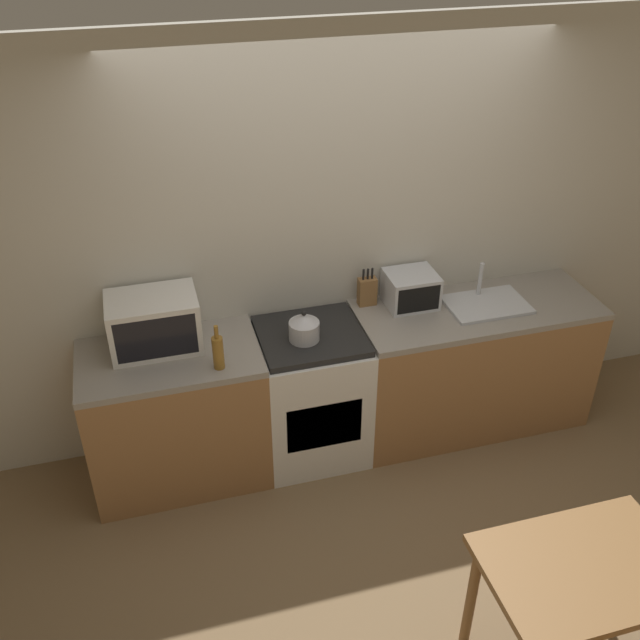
{
  "coord_description": "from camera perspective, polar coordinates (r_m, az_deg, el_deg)",
  "views": [
    {
      "loc": [
        -1.15,
        -2.54,
        3.26
      ],
      "look_at": [
        -0.23,
        0.76,
        1.05
      ],
      "focal_mm": 40.0,
      "sensor_mm": 36.0,
      "label": 1
    }
  ],
  "objects": [
    {
      "name": "counter_right_run",
      "position": [
        4.84,
        11.95,
        -3.5
      ],
      "size": [
        1.55,
        0.62,
        0.9
      ],
      "color": "olive",
      "rests_on": "ground_plane"
    },
    {
      "name": "bottle",
      "position": [
        3.93,
        -8.16,
        -2.53
      ],
      "size": [
        0.06,
        0.06,
        0.27
      ],
      "color": "olive",
      "rests_on": "counter_left_run"
    },
    {
      "name": "dining_table",
      "position": [
        3.5,
        20.2,
        -19.11
      ],
      "size": [
        0.87,
        0.6,
        0.73
      ],
      "color": "brown",
      "rests_on": "ground_plane"
    },
    {
      "name": "knife_block",
      "position": [
        4.48,
        3.79,
        2.33
      ],
      "size": [
        0.11,
        0.07,
        0.25
      ],
      "color": "brown",
      "rests_on": "counter_right_run"
    },
    {
      "name": "counter_left_run",
      "position": [
        4.41,
        -11.39,
        -7.55
      ],
      "size": [
        1.04,
        0.62,
        0.9
      ],
      "color": "olive",
      "rests_on": "ground_plane"
    },
    {
      "name": "sink_basin",
      "position": [
        4.61,
        13.16,
        1.32
      ],
      "size": [
        0.51,
        0.35,
        0.24
      ],
      "color": "silver",
      "rests_on": "counter_right_run"
    },
    {
      "name": "toaster_oven",
      "position": [
        4.49,
        7.28,
        2.45
      ],
      "size": [
        0.31,
        0.27,
        0.21
      ],
      "color": "silver",
      "rests_on": "counter_right_run"
    },
    {
      "name": "kettle",
      "position": [
        4.14,
        -1.28,
        -0.57
      ],
      "size": [
        0.18,
        0.18,
        0.2
      ],
      "color": "#B7B7BC",
      "rests_on": "stove_range"
    },
    {
      "name": "microwave",
      "position": [
        4.14,
        -13.15,
        -0.21
      ],
      "size": [
        0.51,
        0.35,
        0.32
      ],
      "color": "silver",
      "rests_on": "counter_left_run"
    },
    {
      "name": "ground_plane",
      "position": [
        4.29,
        5.95,
        -16.89
      ],
      "size": [
        16.0,
        16.0,
        0.0
      ],
      "primitive_type": "plane",
      "color": "brown"
    },
    {
      "name": "wall_back",
      "position": [
        4.38,
        1.33,
        6.2
      ],
      "size": [
        10.0,
        0.06,
        2.6
      ],
      "color": "beige",
      "rests_on": "ground_plane"
    },
    {
      "name": "stove_range",
      "position": [
        4.5,
        -0.71,
        -5.86
      ],
      "size": [
        0.64,
        0.62,
        0.9
      ],
      "color": "silver",
      "rests_on": "ground_plane"
    }
  ]
}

